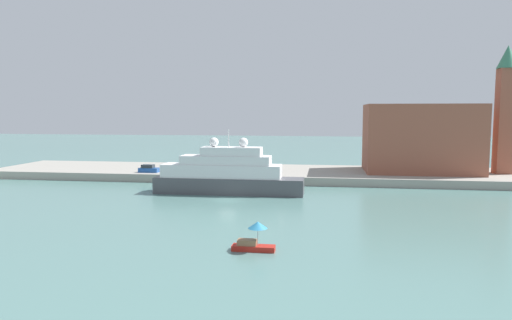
# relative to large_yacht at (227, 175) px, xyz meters

# --- Properties ---
(ground) EXTENTS (400.00, 400.00, 0.00)m
(ground) POSITION_rel_large_yacht_xyz_m (1.44, -6.16, -3.18)
(ground) COLOR slate
(quay_dock) EXTENTS (110.00, 21.46, 1.58)m
(quay_dock) POSITION_rel_large_yacht_xyz_m (1.44, 20.57, -2.39)
(quay_dock) COLOR gray
(quay_dock) RESTS_ON ground
(large_yacht) EXTENTS (25.02, 4.67, 10.77)m
(large_yacht) POSITION_rel_large_yacht_xyz_m (0.00, 0.00, 0.00)
(large_yacht) COLOR #4C4C51
(large_yacht) RESTS_ON ground
(small_motorboat) EXTENTS (4.25, 1.92, 2.93)m
(small_motorboat) POSITION_rel_large_yacht_xyz_m (9.52, -31.62, -1.93)
(small_motorboat) COLOR #B22319
(small_motorboat) RESTS_ON ground
(harbor_building) EXTENTS (21.92, 14.09, 13.61)m
(harbor_building) POSITION_rel_large_yacht_xyz_m (35.26, 21.95, 5.20)
(harbor_building) COLOR #93513D
(harbor_building) RESTS_ON quay_dock
(bell_tower) EXTENTS (4.03, 4.03, 24.85)m
(bell_tower) POSITION_rel_large_yacht_xyz_m (50.85, 21.69, 11.94)
(bell_tower) COLOR #93513D
(bell_tower) RESTS_ON quay_dock
(parked_car) EXTENTS (3.92, 1.86, 1.56)m
(parked_car) POSITION_rel_large_yacht_xyz_m (-18.77, 13.02, -0.93)
(parked_car) COLOR #1E4C99
(parked_car) RESTS_ON quay_dock
(person_figure) EXTENTS (0.36, 0.36, 1.82)m
(person_figure) POSITION_rel_large_yacht_xyz_m (-13.68, 12.99, -0.75)
(person_figure) COLOR #4C4C4C
(person_figure) RESTS_ON quay_dock
(mooring_bollard) EXTENTS (0.49, 0.49, 0.62)m
(mooring_bollard) POSITION_rel_large_yacht_xyz_m (4.32, 11.37, -1.29)
(mooring_bollard) COLOR black
(mooring_bollard) RESTS_ON quay_dock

